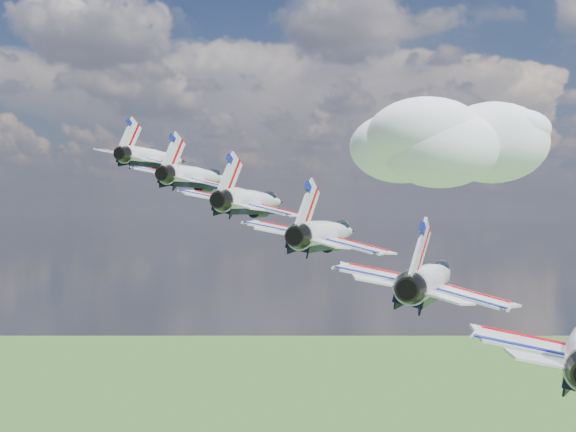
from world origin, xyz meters
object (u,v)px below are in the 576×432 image
(jet_0, at_px, (155,158))
(jet_3, at_px, (328,233))
(jet_1, at_px, (198,177))
(jet_4, at_px, (431,279))
(jet_2, at_px, (254,201))

(jet_0, xyz_separation_m, jet_3, (27.12, -24.77, -8.06))
(jet_1, bearing_deg, jet_0, 140.76)
(jet_1, xyz_separation_m, jet_3, (18.08, -16.51, -5.37))
(jet_0, bearing_deg, jet_4, -39.24)
(jet_2, xyz_separation_m, jet_4, (18.08, -16.51, -5.37))
(jet_1, xyz_separation_m, jet_4, (27.12, -24.77, -8.06))
(jet_3, xyz_separation_m, jet_4, (9.04, -8.26, -2.69))
(jet_0, height_order, jet_2, jet_0)
(jet_2, relative_size, jet_4, 1.00)
(jet_3, bearing_deg, jet_0, 140.76)
(jet_0, height_order, jet_3, jet_0)
(jet_1, xyz_separation_m, jet_2, (9.04, -8.26, -2.69))
(jet_2, bearing_deg, jet_1, 140.76)
(jet_0, bearing_deg, jet_1, -39.24)
(jet_0, bearing_deg, jet_3, -39.24)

